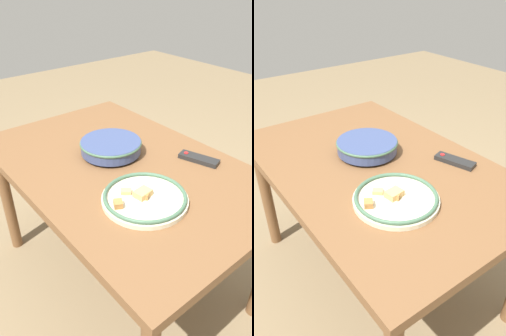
% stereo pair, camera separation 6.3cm
% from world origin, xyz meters
% --- Properties ---
extents(ground_plane, '(8.00, 8.00, 0.00)m').
position_xyz_m(ground_plane, '(0.00, 0.00, 0.00)').
color(ground_plane, '#7F6B4C').
extents(dining_table, '(1.30, 0.84, 0.71)m').
position_xyz_m(dining_table, '(0.00, 0.00, 0.63)').
color(dining_table, brown).
rests_on(dining_table, ground_plane).
extents(noodle_bowl, '(0.28, 0.28, 0.07)m').
position_xyz_m(noodle_bowl, '(-0.09, 0.02, 0.75)').
color(noodle_bowl, '#384775').
rests_on(noodle_bowl, dining_table).
extents(food_plate, '(0.32, 0.32, 0.04)m').
position_xyz_m(food_plate, '(0.27, -0.10, 0.73)').
color(food_plate, beige).
rests_on(food_plate, dining_table).
extents(tv_remote, '(0.18, 0.11, 0.02)m').
position_xyz_m(tv_remote, '(0.20, 0.28, 0.72)').
color(tv_remote, black).
rests_on(tv_remote, dining_table).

